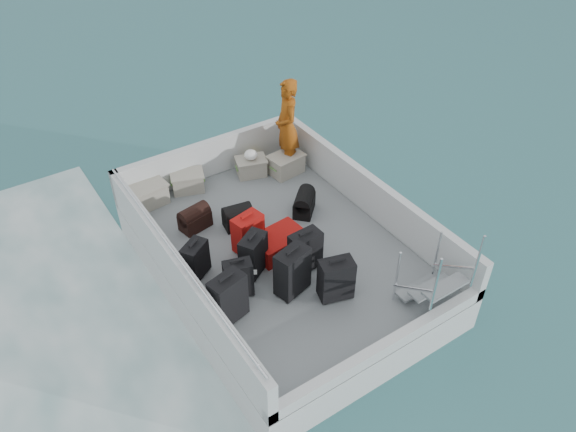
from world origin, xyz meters
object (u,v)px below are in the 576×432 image
object	(u,v)px
crate_1	(188,182)
crate_3	(286,165)
crate_2	(251,167)
suitcase_4	(253,255)
suitcase_1	(238,279)
suitcase_7	(305,251)
suitcase_0	(228,299)
suitcase_2	(196,260)
suitcase_3	(292,272)
suitcase_6	(336,280)
suitcase_5	(248,233)
suitcase_8	(279,243)
passenger	(287,126)
crate_0	(148,195)

from	to	relation	value
crate_1	crate_3	bearing A→B (deg)	-16.45
crate_2	suitcase_4	bearing A→B (deg)	-119.75
suitcase_1	suitcase_4	size ratio (longest dim) A/B	0.91
suitcase_7	crate_1	xyz separation A→B (m)	(-0.60, 2.78, -0.17)
suitcase_0	suitcase_2	xyz separation A→B (m)	(-0.00, 1.00, -0.08)
suitcase_3	suitcase_6	world-z (taller)	suitcase_3
suitcase_3	crate_3	size ratio (longest dim) A/B	1.29
suitcase_6	suitcase_7	xyz separation A→B (m)	(-0.03, 0.71, 0.00)
suitcase_5	suitcase_6	bearing A→B (deg)	-83.37
suitcase_4	suitcase_8	bearing A→B (deg)	-13.27
crate_2	passenger	xyz separation A→B (m)	(0.67, -0.17, 0.73)
suitcase_4	crate_0	world-z (taller)	suitcase_4
suitcase_4	crate_0	bearing A→B (deg)	74.45
crate_2	passenger	world-z (taller)	passenger
suitcase_8	crate_3	xyz separation A→B (m)	(1.27, 1.72, 0.02)
suitcase_3	crate_0	size ratio (longest dim) A/B	1.23
suitcase_6	passenger	size ratio (longest dim) A/B	0.37
suitcase_2	suitcase_3	distance (m)	1.45
suitcase_4	crate_1	size ratio (longest dim) A/B	1.23
suitcase_7	suitcase_5	bearing A→B (deg)	118.03
suitcase_4	suitcase_6	distance (m)	1.28
suitcase_5	crate_3	distance (m)	2.19
suitcase_5	suitcase_8	world-z (taller)	suitcase_5
suitcase_0	suitcase_1	distance (m)	0.46
suitcase_5	suitcase_1	bearing A→B (deg)	-140.47
crate_1	suitcase_2	bearing A→B (deg)	-112.22
suitcase_1	suitcase_3	xyz separation A→B (m)	(0.67, -0.36, 0.08)
suitcase_2	crate_3	world-z (taller)	suitcase_2
suitcase_0	crate_1	world-z (taller)	suitcase_0
suitcase_2	passenger	distance (m)	3.20
suitcase_3	crate_2	xyz separation A→B (m)	(1.01, 2.86, -0.22)
suitcase_4	passenger	bearing A→B (deg)	15.41
suitcase_5	suitcase_8	bearing A→B (deg)	-49.98
crate_0	crate_3	xyz separation A→B (m)	(2.50, -0.52, -0.01)
suitcase_5	crate_3	bearing A→B (deg)	29.02
suitcase_5	suitcase_7	size ratio (longest dim) A/B	0.97
suitcase_2	passenger	xyz separation A→B (m)	(2.68, 1.64, 0.59)
suitcase_3	suitcase_6	bearing A→B (deg)	-58.29
suitcase_4	suitcase_1	bearing A→B (deg)	-176.47
suitcase_0	passenger	distance (m)	3.80
suitcase_6	suitcase_2	bearing A→B (deg)	150.70
suitcase_0	crate_1	bearing A→B (deg)	61.34
suitcase_1	crate_3	xyz separation A→B (m)	(2.25, 2.19, -0.13)
suitcase_6	crate_3	distance (m)	3.19
suitcase_1	suitcase_7	distance (m)	1.10
crate_2	suitcase_6	bearing A→B (deg)	-99.68
suitcase_3	suitcase_5	size ratio (longest dim) A/B	1.18
suitcase_4	crate_2	bearing A→B (deg)	29.14
suitcase_7	crate_2	size ratio (longest dim) A/B	1.29
suitcase_6	passenger	distance (m)	3.39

